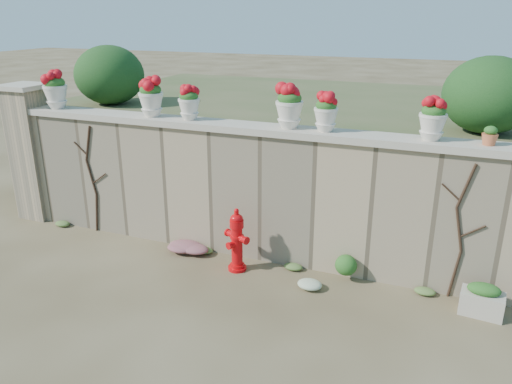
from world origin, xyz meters
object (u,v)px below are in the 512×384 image
at_px(fire_hydrant, 237,240).
at_px(urn_pot_0, 55,90).
at_px(planter_box, 482,300).
at_px(terracotta_pot, 490,137).

relative_size(fire_hydrant, urn_pot_0, 1.55).
height_order(planter_box, terracotta_pot, terracotta_pot).
bearing_deg(planter_box, terracotta_pot, 114.73).
bearing_deg(fire_hydrant, urn_pot_0, -165.99).
bearing_deg(terracotta_pot, urn_pot_0, 180.00).
bearing_deg(urn_pot_0, fire_hydrant, -9.43).
bearing_deg(fire_hydrant, terracotta_pot, 34.10).
height_order(urn_pot_0, terracotta_pot, urn_pot_0).
height_order(fire_hydrant, planter_box, fire_hydrant).
relative_size(urn_pot_0, terracotta_pot, 2.71).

